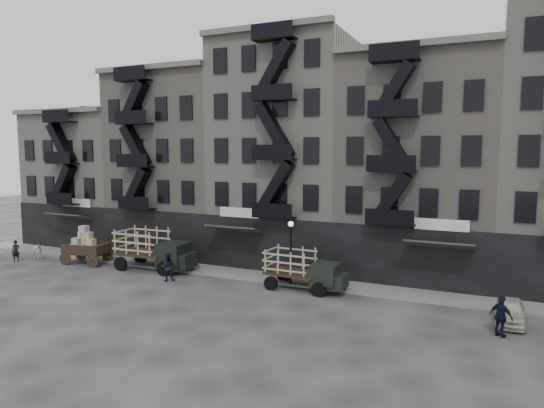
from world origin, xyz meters
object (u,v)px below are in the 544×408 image
at_px(stake_truck_east, 303,267).
at_px(pedestrian_mid, 168,267).
at_px(horse, 36,251).
at_px(pedestrian_west, 16,251).
at_px(car_east, 510,311).
at_px(wagon, 85,242).
at_px(stake_truck_west, 153,247).
at_px(policeman, 501,316).

height_order(stake_truck_east, pedestrian_mid, stake_truck_east).
xyz_separation_m(horse, pedestrian_west, (-1.08, -0.97, 0.14)).
xyz_separation_m(car_east, pedestrian_mid, (-20.88, -0.73, 0.35)).
relative_size(horse, car_east, 0.47).
bearing_deg(car_east, horse, -179.38).
relative_size(wagon, stake_truck_west, 0.61).
height_order(stake_truck_east, car_east, stake_truck_east).
xyz_separation_m(pedestrian_west, pedestrian_mid, (14.53, 0.27, 0.11)).
height_order(horse, pedestrian_mid, pedestrian_mid).
bearing_deg(policeman, horse, 29.64).
xyz_separation_m(horse, policeman, (33.88, -2.25, 0.29)).
bearing_deg(pedestrian_west, policeman, -31.26).
bearing_deg(stake_truck_east, pedestrian_mid, -166.95).
distance_m(pedestrian_west, policeman, 34.98).
xyz_separation_m(stake_truck_west, policeman, (23.20, -3.60, -0.74)).
bearing_deg(stake_truck_west, pedestrian_mid, -38.09).
relative_size(stake_truck_west, pedestrian_west, 3.60).
height_order(horse, car_east, horse).
xyz_separation_m(stake_truck_east, car_east, (11.79, -1.12, -0.86)).
bearing_deg(wagon, stake_truck_east, -6.01).
relative_size(stake_truck_east, car_east, 1.44).
distance_m(car_east, pedestrian_west, 35.43).
height_order(car_east, policeman, policeman).
relative_size(stake_truck_west, policeman, 3.08).
distance_m(horse, policeman, 33.96).
xyz_separation_m(horse, pedestrian_mid, (13.45, -0.70, 0.25)).
xyz_separation_m(stake_truck_east, pedestrian_west, (-23.63, -2.12, -0.63)).
distance_m(stake_truck_west, pedestrian_west, 12.02).
bearing_deg(pedestrian_west, horse, 12.87).
xyz_separation_m(car_east, pedestrian_west, (-35.41, -1.00, 0.24)).
height_order(wagon, policeman, wagon).
bearing_deg(car_east, pedestrian_west, -177.82).
bearing_deg(pedestrian_west, pedestrian_mid, -28.09).
relative_size(wagon, stake_truck_east, 0.71).
distance_m(car_east, pedestrian_mid, 20.90).
xyz_separation_m(pedestrian_mid, policeman, (20.43, -1.55, 0.03)).
distance_m(stake_truck_east, pedestrian_mid, 9.30).
bearing_deg(pedestrian_west, stake_truck_west, -18.01).
distance_m(horse, pedestrian_west, 1.46).
distance_m(wagon, stake_truck_west, 6.17).
distance_m(horse, stake_truck_east, 22.59).
height_order(stake_truck_west, pedestrian_west, stake_truck_west).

